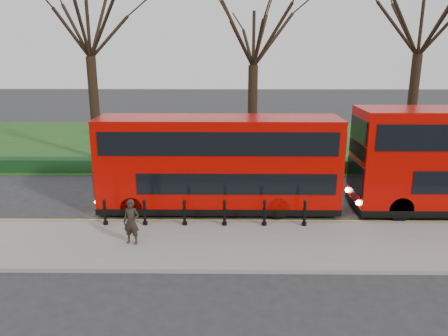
{
  "coord_description": "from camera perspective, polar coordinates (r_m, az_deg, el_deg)",
  "views": [
    {
      "loc": [
        0.52,
        -17.54,
        6.97
      ],
      "look_at": [
        0.31,
        0.5,
        2.0
      ],
      "focal_mm": 35.0,
      "sensor_mm": 36.0,
      "label": 1
    }
  ],
  "objects": [
    {
      "name": "tree_left",
      "position": [
        28.87,
        -17.37,
        17.91
      ],
      "size": [
        7.54,
        7.54,
        11.78
      ],
      "color": "black",
      "rests_on": "ground"
    },
    {
      "name": "tree_right",
      "position": [
        29.89,
        24.45,
        17.51
      ],
      "size": [
        7.7,
        7.7,
        12.03
      ],
      "color": "black",
      "rests_on": "ground"
    },
    {
      "name": "ground",
      "position": [
        18.88,
        -0.96,
        -6.26
      ],
      "size": [
        120.0,
        120.0,
        0.0
      ],
      "primitive_type": "plane",
      "color": "#28282B",
      "rests_on": "ground"
    },
    {
      "name": "bollard_row",
      "position": [
        17.4,
        -2.57,
        -5.9
      ],
      "size": [
        8.09,
        0.15,
        1.0
      ],
      "color": "black",
      "rests_on": "pavement"
    },
    {
      "name": "kerb",
      "position": [
        17.93,
        -1.05,
        -7.22
      ],
      "size": [
        60.0,
        0.25,
        0.16
      ],
      "primitive_type": "cube",
      "color": "slate",
      "rests_on": "ground"
    },
    {
      "name": "pavement",
      "position": [
        16.1,
        -1.26,
        -9.96
      ],
      "size": [
        60.0,
        4.0,
        0.15
      ],
      "primitive_type": "cube",
      "color": "gray",
      "rests_on": "ground"
    },
    {
      "name": "grass_verge",
      "position": [
        33.27,
        -0.25,
        3.36
      ],
      "size": [
        60.0,
        18.0,
        0.06
      ],
      "primitive_type": "cube",
      "color": "#1E4818",
      "rests_on": "ground"
    },
    {
      "name": "hedge",
      "position": [
        25.22,
        -0.54,
        0.3
      ],
      "size": [
        60.0,
        0.9,
        0.8
      ],
      "primitive_type": "cube",
      "color": "black",
      "rests_on": "ground"
    },
    {
      "name": "bus_lead",
      "position": [
        18.98,
        -0.73,
        0.47
      ],
      "size": [
        10.38,
        2.39,
        4.13
      ],
      "color": "#AF0601",
      "rests_on": "ground"
    },
    {
      "name": "yellow_line_inner",
      "position": [
        18.41,
        -1.01,
        -6.82
      ],
      "size": [
        60.0,
        0.1,
        0.01
      ],
      "primitive_type": "cube",
      "color": "yellow",
      "rests_on": "ground"
    },
    {
      "name": "yellow_line_outer",
      "position": [
        18.23,
        -1.02,
        -7.06
      ],
      "size": [
        60.0,
        0.1,
        0.01
      ],
      "primitive_type": "cube",
      "color": "yellow",
      "rests_on": "ground"
    },
    {
      "name": "tree_mid",
      "position": [
        27.59,
        3.91,
        17.26
      ],
      "size": [
        6.94,
        6.94,
        10.85
      ],
      "color": "black",
      "rests_on": "ground"
    },
    {
      "name": "pedestrian",
      "position": [
        16.04,
        -12.0,
        -6.9
      ],
      "size": [
        0.67,
        0.52,
        1.65
      ],
      "primitive_type": "imported",
      "rotation": [
        0.0,
        0.0,
        -0.22
      ],
      "color": "black",
      "rests_on": "pavement"
    }
  ]
}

